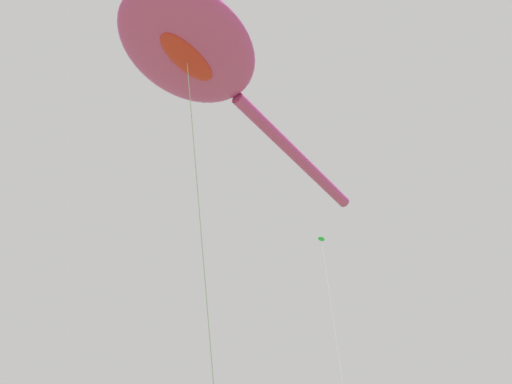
# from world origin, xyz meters

# --- Properties ---
(big_show_kite) EXTENTS (11.60, 9.04, 17.05)m
(big_show_kite) POSITION_xyz_m (-4.80, 9.68, 16.36)
(big_show_kite) COLOR #CC3899
(big_show_kite) RESTS_ON ground
(small_kite_diamond_red) EXTENTS (0.65, 1.85, 22.02)m
(small_kite_diamond_red) POSITION_xyz_m (6.92, 25.50, 19.89)
(small_kite_diamond_red) COLOR green
(small_kite_diamond_red) RESTS_ON ground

